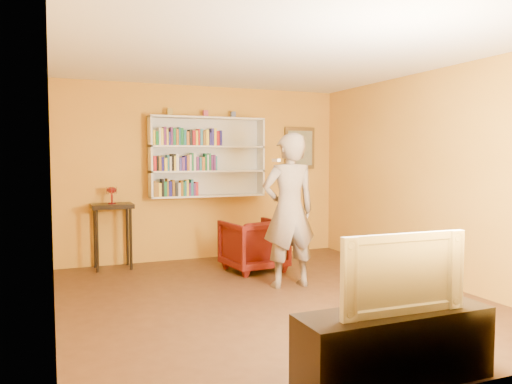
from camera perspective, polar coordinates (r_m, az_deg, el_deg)
room_shell at (r=5.57m, az=1.56°, el=-1.99°), size 5.30×5.80×2.88m
bookshelf at (r=7.81m, az=-5.66°, el=3.96°), size 1.80×0.29×1.23m
books_row_lower at (r=7.58m, az=-9.23°, el=0.39°), size 0.67×0.18×0.27m
books_row_middle at (r=7.60m, az=-8.11°, el=3.29°), size 0.97×0.19×0.27m
books_row_upper at (r=7.62m, az=-7.86°, el=6.19°), size 1.05×0.19×0.27m
ornament_left at (r=7.63m, az=-9.84°, el=8.99°), size 0.08×0.08×0.11m
ornament_centre at (r=7.77m, az=-5.81°, el=8.90°), size 0.07×0.07×0.10m
ornament_right at (r=7.91m, az=-2.64°, el=8.82°), size 0.07×0.07×0.10m
framed_painting at (r=8.48m, az=5.01°, el=5.02°), size 0.55×0.05×0.70m
console_table at (r=7.40m, az=-16.11°, el=-2.54°), size 0.57×0.44×0.94m
ruby_lustre at (r=7.37m, az=-16.16°, el=0.04°), size 0.15×0.15×0.24m
armchair at (r=7.07m, az=-0.28°, el=-6.08°), size 0.86×0.88×0.72m
person at (r=6.12m, az=3.79°, el=-2.12°), size 0.71×0.48×1.89m
game_remote at (r=5.72m, az=2.32°, el=3.65°), size 0.04×0.15×0.04m
tv_cabinet at (r=3.83m, az=15.50°, el=-16.62°), size 1.45×0.43×0.52m
television at (r=3.67m, az=15.65°, el=-8.71°), size 0.98×0.16×0.56m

